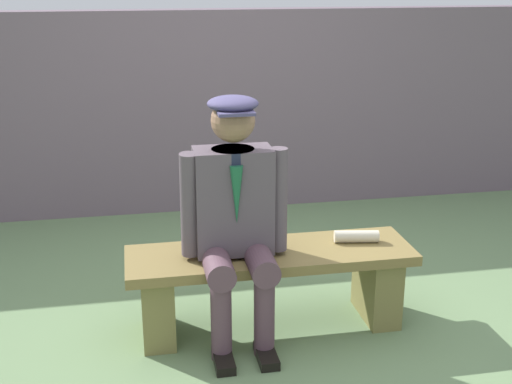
# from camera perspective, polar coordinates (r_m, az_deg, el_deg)

# --- Properties ---
(ground_plane) EXTENTS (30.00, 30.00, 0.00)m
(ground_plane) POSITION_cam_1_polar(r_m,az_deg,el_deg) (3.97, 1.20, -11.22)
(ground_plane) COLOR #638055
(bench) EXTENTS (1.60, 0.46, 0.47)m
(bench) POSITION_cam_1_polar(r_m,az_deg,el_deg) (3.83, 1.23, -7.22)
(bench) COLOR olive
(bench) RESTS_ON ground
(seated_man) EXTENTS (0.58, 0.58, 1.35)m
(seated_man) POSITION_cam_1_polar(r_m,az_deg,el_deg) (3.56, -1.76, -1.60)
(seated_man) COLOR #51454E
(seated_man) RESTS_ON ground
(rolled_magazine) EXTENTS (0.26, 0.11, 0.07)m
(rolled_magazine) POSITION_cam_1_polar(r_m,az_deg,el_deg) (3.90, 8.49, -3.74)
(rolled_magazine) COLOR beige
(rolled_magazine) RESTS_ON bench
(stadium_wall) EXTENTS (12.00, 0.24, 1.65)m
(stadium_wall) POSITION_cam_1_polar(r_m,az_deg,el_deg) (5.69, -3.24, 6.86)
(stadium_wall) COLOR #665662
(stadium_wall) RESTS_ON ground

